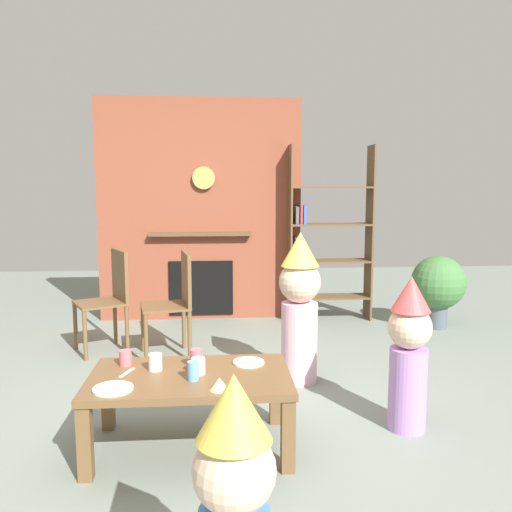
{
  "coord_description": "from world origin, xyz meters",
  "views": [
    {
      "loc": [
        -0.13,
        -3.18,
        1.46
      ],
      "look_at": [
        0.15,
        0.4,
        0.98
      ],
      "focal_mm": 36.63,
      "sensor_mm": 36.0,
      "label": 1
    }
  ],
  "objects": [
    {
      "name": "ground_plane",
      "position": [
        0.0,
        0.0,
        0.0
      ],
      "size": [
        12.0,
        12.0,
        0.0
      ],
      "primitive_type": "plane",
      "color": "gray"
    },
    {
      "name": "brick_fireplace_feature",
      "position": [
        -0.29,
        2.6,
        1.19
      ],
      "size": [
        2.2,
        0.28,
        2.4
      ],
      "color": "brown",
      "rests_on": "ground_plane"
    },
    {
      "name": "bookshelf",
      "position": [
        1.05,
        2.4,
        0.87
      ],
      "size": [
        0.9,
        0.28,
        1.9
      ],
      "color": "brown",
      "rests_on": "ground_plane"
    },
    {
      "name": "coffee_table",
      "position": [
        -0.28,
        -0.39,
        0.37
      ],
      "size": [
        1.11,
        0.65,
        0.43
      ],
      "color": "brown",
      "rests_on": "ground_plane"
    },
    {
      "name": "paper_cup_near_left",
      "position": [
        -0.66,
        -0.21,
        0.47
      ],
      "size": [
        0.07,
        0.07,
        0.09
      ],
      "primitive_type": "cylinder",
      "color": "#E5666B",
      "rests_on": "coffee_table"
    },
    {
      "name": "paper_cup_near_right",
      "position": [
        -0.26,
        -0.48,
        0.48
      ],
      "size": [
        0.06,
        0.06,
        0.1
      ],
      "primitive_type": "cylinder",
      "color": "#669EE0",
      "rests_on": "coffee_table"
    },
    {
      "name": "paper_cup_center",
      "position": [
        -0.23,
        -0.38,
        0.48
      ],
      "size": [
        0.08,
        0.08,
        0.09
      ],
      "primitive_type": "cylinder",
      "color": "silver",
      "rests_on": "coffee_table"
    },
    {
      "name": "paper_cup_far_left",
      "position": [
        -0.48,
        -0.3,
        0.48
      ],
      "size": [
        0.08,
        0.08,
        0.09
      ],
      "primitive_type": "cylinder",
      "color": "silver",
      "rests_on": "coffee_table"
    },
    {
      "name": "paper_cup_far_right",
      "position": [
        -0.25,
        -0.27,
        0.48
      ],
      "size": [
        0.07,
        0.07,
        0.1
      ],
      "primitive_type": "cylinder",
      "color": "#E5666B",
      "rests_on": "coffee_table"
    },
    {
      "name": "paper_plate_front",
      "position": [
        0.06,
        -0.23,
        0.44
      ],
      "size": [
        0.18,
        0.18,
        0.01
      ],
      "primitive_type": "cylinder",
      "color": "white",
      "rests_on": "coffee_table"
    },
    {
      "name": "paper_plate_rear",
      "position": [
        -0.66,
        -0.58,
        0.44
      ],
      "size": [
        0.2,
        0.2,
        0.01
      ],
      "primitive_type": "cylinder",
      "color": "white",
      "rests_on": "coffee_table"
    },
    {
      "name": "birthday_cake_slice",
      "position": [
        -0.12,
        -0.62,
        0.46
      ],
      "size": [
        0.1,
        0.1,
        0.06
      ],
      "primitive_type": "cone",
      "color": "#EAC68C",
      "rests_on": "coffee_table"
    },
    {
      "name": "table_fork",
      "position": [
        -0.63,
        -0.34,
        0.43
      ],
      "size": [
        0.07,
        0.15,
        0.01
      ],
      "primitive_type": "cube",
      "rotation": [
        0.0,
        0.0,
        1.21
      ],
      "color": "silver",
      "rests_on": "coffee_table"
    },
    {
      "name": "child_with_cone_hat",
      "position": [
        -0.08,
        -1.72,
        0.49
      ],
      "size": [
        0.26,
        0.26,
        0.92
      ],
      "rotation": [
        0.0,
        0.0,
        1.72
      ],
      "color": "#4C7FC6",
      "rests_on": "ground_plane"
    },
    {
      "name": "child_in_pink",
      "position": [
        1.02,
        -0.25,
        0.5
      ],
      "size": [
        0.26,
        0.26,
        0.94
      ],
      "rotation": [
        0.0,
        0.0,
        -3.03
      ],
      "color": "#B27FCC",
      "rests_on": "ground_plane"
    },
    {
      "name": "child_by_the_chairs",
      "position": [
        0.49,
        0.58,
        0.6
      ],
      "size": [
        0.31,
        0.31,
        1.13
      ],
      "rotation": [
        0.0,
        0.0,
        -2.24
      ],
      "color": "#EAB2C6",
      "rests_on": "ground_plane"
    },
    {
      "name": "dining_chair_left",
      "position": [
        -1.07,
        1.46,
        0.51
      ],
      "size": [
        0.54,
        0.54,
        0.9
      ],
      "rotation": [
        0.0,
        0.0,
        3.61
      ],
      "color": "brown",
      "rests_on": "ground_plane"
    },
    {
      "name": "dining_chair_middle",
      "position": [
        -0.47,
        1.26,
        0.51
      ],
      "size": [
        0.47,
        0.47,
        0.9
      ],
      "rotation": [
        0.0,
        0.0,
        3.34
      ],
      "color": "brown",
      "rests_on": "ground_plane"
    },
    {
      "name": "potted_plant_tall",
      "position": [
        2.16,
        1.95,
        0.46
      ],
      "size": [
        0.55,
        0.55,
        0.75
      ],
      "color": "#4C5660",
      "rests_on": "ground_plane"
    }
  ]
}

